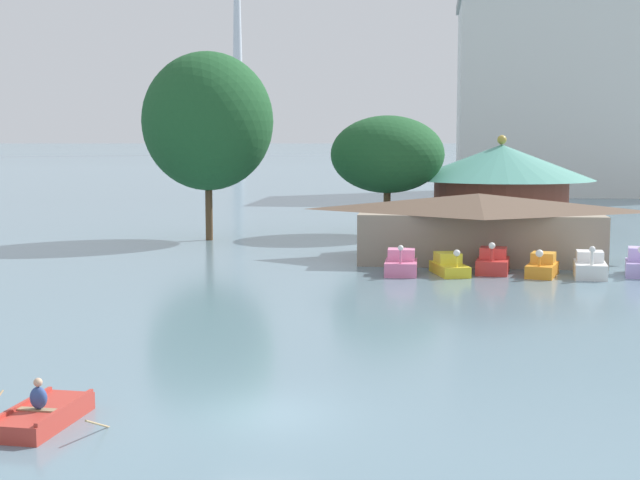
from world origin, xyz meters
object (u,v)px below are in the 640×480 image
(pedal_boat_pink, at_px, (401,264))
(shoreline_tree_tall_left, at_px, (208,121))
(pedal_boat_white, at_px, (590,267))
(pedal_boat_orange, at_px, (542,267))
(shoreline_tree_mid, at_px, (387,154))
(pedal_boat_red, at_px, (493,263))
(background_building_block, at_px, (588,96))
(green_roof_pavilion, at_px, (501,181))
(boathouse, at_px, (478,225))
(pedal_boat_yellow, at_px, (449,266))
(rowboat_with_rower, at_px, (44,415))

(pedal_boat_pink, height_order, shoreline_tree_tall_left, shoreline_tree_tall_left)
(pedal_boat_pink, distance_m, shoreline_tree_tall_left, 21.30)
(pedal_boat_white, bearing_deg, pedal_boat_orange, -85.78)
(pedal_boat_white, height_order, shoreline_tree_mid, shoreline_tree_mid)
(pedal_boat_red, distance_m, shoreline_tree_mid, 19.87)
(shoreline_tree_tall_left, bearing_deg, pedal_boat_orange, -33.88)
(background_building_block, bearing_deg, green_roof_pavilion, -106.24)
(boathouse, bearing_deg, background_building_block, 75.61)
(pedal_boat_pink, relative_size, boathouse, 0.17)
(boathouse, bearing_deg, pedal_boat_orange, -63.85)
(pedal_boat_pink, height_order, green_roof_pavilion, green_roof_pavilion)
(pedal_boat_white, height_order, green_roof_pavilion, green_roof_pavilion)
(pedal_boat_pink, xyz_separation_m, shoreline_tree_mid, (-1.67, 19.14, 5.32))
(pedal_boat_white, relative_size, shoreline_tree_mid, 0.34)
(pedal_boat_orange, relative_size, green_roof_pavilion, 0.22)
(pedal_boat_pink, height_order, pedal_boat_yellow, pedal_boat_pink)
(pedal_boat_pink, height_order, background_building_block, background_building_block)
(rowboat_with_rower, distance_m, shoreline_tree_tall_left, 41.78)
(green_roof_pavilion, bearing_deg, pedal_boat_white, -82.48)
(pedal_boat_yellow, relative_size, shoreline_tree_tall_left, 0.25)
(shoreline_tree_tall_left, distance_m, background_building_block, 65.32)
(shoreline_tree_mid, bearing_deg, pedal_boat_red, -70.36)
(shoreline_tree_tall_left, bearing_deg, pedal_boat_white, -31.19)
(rowboat_with_rower, relative_size, green_roof_pavilion, 0.25)
(pedal_boat_yellow, xyz_separation_m, shoreline_tree_tall_left, (-16.21, 14.07, 7.72))
(rowboat_with_rower, relative_size, pedal_boat_orange, 1.15)
(rowboat_with_rower, height_order, green_roof_pavilion, green_roof_pavilion)
(pedal_boat_red, xyz_separation_m, shoreline_tree_mid, (-6.44, 18.04, 5.31))
(pedal_boat_yellow, xyz_separation_m, pedal_boat_orange, (4.74, 0.00, 0.04))
(pedal_boat_yellow, xyz_separation_m, green_roof_pavilion, (4.19, 22.04, 3.37))
(pedal_boat_orange, bearing_deg, green_roof_pavilion, -163.74)
(shoreline_tree_mid, bearing_deg, pedal_boat_orange, -64.69)
(boathouse, bearing_deg, pedal_boat_yellow, -106.01)
(rowboat_with_rower, xyz_separation_m, background_building_block, (28.47, 96.11, 11.84))
(pedal_boat_pink, bearing_deg, pedal_boat_orange, 92.38)
(green_roof_pavilion, xyz_separation_m, background_building_block, (13.84, 47.52, 8.28))
(rowboat_with_rower, relative_size, boathouse, 0.24)
(pedal_boat_white, xyz_separation_m, shoreline_tree_mid, (-11.26, 18.86, 5.32))
(background_building_block, bearing_deg, pedal_boat_red, -102.89)
(pedal_boat_pink, relative_size, background_building_block, 0.08)
(pedal_boat_orange, height_order, pedal_boat_white, pedal_boat_white)
(pedal_boat_pink, relative_size, shoreline_tree_mid, 0.29)
(background_building_block, bearing_deg, shoreline_tree_tall_left, -121.67)
(rowboat_with_rower, xyz_separation_m, boathouse, (12.19, 32.64, 1.75))
(pedal_boat_orange, bearing_deg, pedal_boat_white, 103.52)
(rowboat_with_rower, xyz_separation_m, shoreline_tree_mid, (6.28, 45.36, 5.59))
(pedal_boat_yellow, distance_m, shoreline_tree_tall_left, 22.81)
(pedal_boat_yellow, bearing_deg, pedal_boat_red, 93.13)
(shoreline_tree_tall_left, height_order, background_building_block, background_building_block)
(pedal_boat_pink, relative_size, pedal_boat_white, 0.85)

